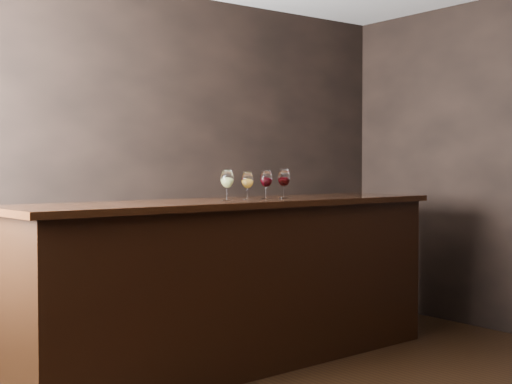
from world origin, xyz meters
TOP-DOWN VIEW (x-y plane):
  - room_shell at (-0.23, 0.11)m, footprint 5.02×4.52m
  - bar_counter at (0.13, 1.11)m, footprint 3.20×0.89m
  - bar_top at (0.13, 1.11)m, footprint 3.31×0.97m
  - back_bar_shelf at (-0.29, 2.03)m, footprint 2.26×0.40m
  - glass_white at (0.04, 1.10)m, footprint 0.09×0.09m
  - glass_amber at (0.20, 1.08)m, footprint 0.08×0.08m
  - glass_red_a at (0.39, 1.11)m, footprint 0.09×0.09m
  - glass_red_b at (0.56, 1.13)m, footprint 0.09×0.09m

SIDE VIEW (x-z plane):
  - back_bar_shelf at x=-0.29m, z-range 0.00..0.82m
  - bar_counter at x=0.13m, z-range 0.00..1.11m
  - bar_top at x=0.13m, z-range 1.11..1.15m
  - glass_amber at x=0.20m, z-range 1.18..1.38m
  - glass_red_a at x=0.39m, z-range 1.19..1.39m
  - glass_white at x=0.04m, z-range 1.19..1.40m
  - glass_red_b at x=0.56m, z-range 1.19..1.40m
  - room_shell at x=-0.23m, z-range 0.40..3.21m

